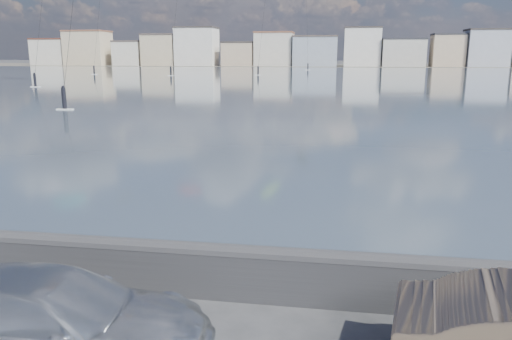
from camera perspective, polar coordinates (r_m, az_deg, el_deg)
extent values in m
cube|color=#384A58|center=(97.40, 7.78, 10.36)|extent=(500.00, 177.00, 0.00)
cube|color=#4C473D|center=(205.83, 8.65, 11.73)|extent=(500.00, 60.00, 0.00)
cube|color=#28282B|center=(9.74, -7.20, -11.61)|extent=(400.00, 0.35, 0.90)
cylinder|color=#28282B|center=(9.56, -7.27, -9.16)|extent=(400.00, 0.36, 0.36)
cube|color=silver|center=(223.39, -22.21, 12.31)|extent=(14.00, 11.00, 10.00)
cube|color=#562D23|center=(223.46, -22.33, 13.66)|extent=(14.28, 11.22, 0.60)
cube|color=beige|center=(215.86, -18.63, 12.99)|extent=(16.00, 12.00, 13.00)
cube|color=brown|center=(216.03, -18.77, 14.79)|extent=(16.32, 12.24, 0.60)
cube|color=silver|center=(208.40, -14.22, 12.74)|extent=(11.00, 10.00, 9.00)
cube|color=#4C423D|center=(208.45, -14.29, 14.05)|extent=(11.22, 10.20, 0.60)
cube|color=beige|center=(203.66, -10.78, 13.25)|extent=(13.00, 11.00, 11.50)
cube|color=#4C423D|center=(203.79, -10.86, 14.95)|extent=(13.26, 11.22, 0.60)
cube|color=white|center=(199.26, -6.76, 13.76)|extent=(15.00, 12.00, 14.00)
cube|color=#383330|center=(199.49, -6.82, 15.85)|extent=(15.30, 12.24, 0.60)
cube|color=#CCB293|center=(195.41, -1.95, 13.04)|extent=(12.00, 10.00, 8.50)
cube|color=#383330|center=(195.46, -1.96, 14.38)|extent=(12.24, 10.20, 0.60)
cube|color=beige|center=(193.28, 2.09, 13.56)|extent=(14.00, 11.00, 12.00)
cube|color=brown|center=(193.43, 2.10, 15.43)|extent=(14.28, 11.22, 0.60)
cube|color=#9EA8B7|center=(191.96, 6.80, 13.26)|extent=(16.00, 13.00, 10.50)
cube|color=#4C423D|center=(192.06, 6.85, 14.92)|extent=(16.32, 13.26, 0.60)
cube|color=white|center=(191.96, 12.04, 13.52)|extent=(13.00, 10.00, 13.50)
cube|color=#383330|center=(192.18, 12.14, 15.62)|extent=(13.26, 10.20, 0.60)
cube|color=beige|center=(193.13, 16.41, 12.68)|extent=(15.00, 12.00, 9.50)
cube|color=#2D2D33|center=(193.20, 16.51, 14.18)|extent=(15.30, 12.24, 0.60)
cube|color=#CCB293|center=(195.58, 21.04, 12.57)|extent=(11.00, 9.00, 11.00)
cube|color=#2D2D33|center=(195.69, 21.18, 14.26)|extent=(11.22, 9.18, 0.60)
cube|color=#B2B7C6|center=(198.55, 24.82, 12.46)|extent=(14.00, 11.00, 12.50)
cube|color=#383330|center=(198.71, 25.00, 14.34)|extent=(14.28, 11.22, 0.60)
imported|color=silver|center=(8.20, -22.32, -15.62)|extent=(4.94, 2.31, 1.40)
cube|color=white|center=(110.32, 0.24, 10.81)|extent=(1.40, 0.42, 0.08)
cylinder|color=black|center=(110.28, 0.24, 11.28)|extent=(0.36, 0.36, 1.70)
sphere|color=black|center=(110.26, 0.24, 11.75)|extent=(0.28, 0.28, 0.28)
cylinder|color=black|center=(116.59, 1.00, 18.43)|extent=(1.10, 12.05, 27.97)
cube|color=white|center=(76.72, -23.89, 8.69)|extent=(1.40, 0.42, 0.08)
cylinder|color=black|center=(76.67, -23.95, 9.36)|extent=(0.36, 0.36, 1.70)
sphere|color=black|center=(76.63, -24.01, 10.03)|extent=(0.28, 0.28, 0.28)
cylinder|color=black|center=(82.99, -23.35, 16.43)|extent=(3.72, 12.29, 18.96)
cube|color=white|center=(146.12, 5.94, 11.31)|extent=(1.40, 0.42, 0.08)
cylinder|color=black|center=(146.10, 5.95, 11.66)|extent=(0.36, 0.36, 1.70)
sphere|color=black|center=(146.08, 5.96, 12.02)|extent=(0.28, 0.28, 0.28)
cylinder|color=black|center=(152.02, 5.85, 16.93)|extent=(1.87, 11.18, 26.92)
cube|color=white|center=(44.44, -21.00, 6.51)|extent=(1.40, 0.42, 0.08)
cylinder|color=black|center=(44.36, -21.09, 7.66)|extent=(0.36, 0.36, 1.70)
sphere|color=black|center=(44.30, -21.19, 8.82)|extent=(0.28, 0.28, 0.28)
cube|color=white|center=(108.34, -9.70, 10.59)|extent=(1.40, 0.42, 0.08)
cylinder|color=black|center=(108.31, -9.71, 11.06)|extent=(0.36, 0.36, 1.70)
sphere|color=black|center=(108.28, -9.73, 11.54)|extent=(0.28, 0.28, 0.28)
cylinder|color=black|center=(116.19, -9.08, 18.24)|extent=(1.42, 15.26, 27.76)
cube|color=white|center=(119.67, -17.99, 10.37)|extent=(1.40, 0.42, 0.08)
cylinder|color=black|center=(119.64, -18.02, 10.80)|extent=(0.36, 0.36, 1.70)
sphere|color=black|center=(119.61, -18.05, 11.23)|extent=(0.28, 0.28, 0.28)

